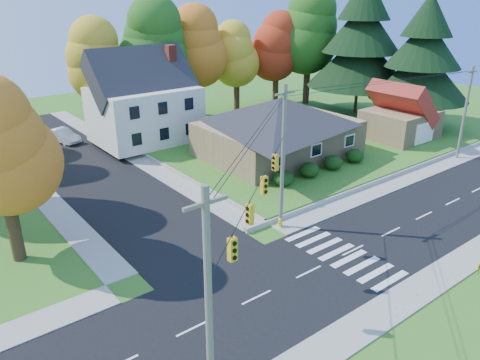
{
  "coord_description": "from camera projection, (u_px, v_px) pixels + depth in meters",
  "views": [
    {
      "loc": [
        -21.57,
        -15.98,
        15.4
      ],
      "look_at": [
        -2.9,
        8.0,
        3.01
      ],
      "focal_mm": 35.0,
      "sensor_mm": 36.0,
      "label": 1
    }
  ],
  "objects": [
    {
      "name": "ground",
      "position": [
        353.0,
        250.0,
        29.75
      ],
      "size": [
        120.0,
        120.0,
        0.0
      ],
      "primitive_type": "plane",
      "color": "#3D7923"
    },
    {
      "name": "road_main",
      "position": [
        353.0,
        250.0,
        29.75
      ],
      "size": [
        90.0,
        8.0,
        0.02
      ],
      "primitive_type": "cube",
      "color": "black",
      "rests_on": "ground"
    },
    {
      "name": "road_cross",
      "position": [
        81.0,
        165.0,
        44.2
      ],
      "size": [
        8.0,
        44.0,
        0.02
      ],
      "primitive_type": "cube",
      "color": "black",
      "rests_on": "ground"
    },
    {
      "name": "sidewalk_north",
      "position": [
        298.0,
        221.0,
        33.39
      ],
      "size": [
        90.0,
        2.0,
        0.08
      ],
      "primitive_type": "cube",
      "color": "#9C9A90",
      "rests_on": "ground"
    },
    {
      "name": "sidewalk_south",
      "position": [
        424.0,
        286.0,
        26.09
      ],
      "size": [
        90.0,
        2.0,
        0.08
      ],
      "primitive_type": "cube",
      "color": "#9C9A90",
      "rests_on": "ground"
    },
    {
      "name": "lawn",
      "position": [
        281.0,
        135.0,
        52.4
      ],
      "size": [
        30.0,
        30.0,
        0.5
      ],
      "primitive_type": "cube",
      "color": "#3D7923",
      "rests_on": "ground"
    },
    {
      "name": "ranch_house",
      "position": [
        278.0,
        126.0,
        44.76
      ],
      "size": [
        14.6,
        10.6,
        5.4
      ],
      "color": "tan",
      "rests_on": "lawn"
    },
    {
      "name": "colonial_house",
      "position": [
        144.0,
        102.0,
        48.51
      ],
      "size": [
        10.4,
        8.4,
        9.6
      ],
      "color": "silver",
      "rests_on": "lawn"
    },
    {
      "name": "garage",
      "position": [
        401.0,
        116.0,
        49.95
      ],
      "size": [
        7.3,
        6.3,
        4.6
      ],
      "color": "tan",
      "rests_on": "lawn"
    },
    {
      "name": "hedge_row",
      "position": [
        321.0,
        166.0,
        40.75
      ],
      "size": [
        10.7,
        1.7,
        1.27
      ],
      "color": "#163A10",
      "rests_on": "lawn"
    },
    {
      "name": "traffic_infrastructure",
      "position": [
        342.0,
        170.0,
        28.71
      ],
      "size": [
        38.1,
        10.66,
        10.0
      ],
      "color": "#666059",
      "rests_on": "ground"
    },
    {
      "name": "tree_lot_0",
      "position": [
        98.0,
        61.0,
        50.32
      ],
      "size": [
        6.72,
        6.72,
        12.51
      ],
      "color": "#3F2A19",
      "rests_on": "lawn"
    },
    {
      "name": "tree_lot_1",
      "position": [
        152.0,
        45.0,
        52.51
      ],
      "size": [
        7.84,
        7.84,
        14.6
      ],
      "color": "#3F2A19",
      "rests_on": "lawn"
    },
    {
      "name": "tree_lot_2",
      "position": [
        193.0,
        47.0,
        56.9
      ],
      "size": [
        7.28,
        7.28,
        13.56
      ],
      "color": "#3F2A19",
      "rests_on": "lawn"
    },
    {
      "name": "tree_lot_3",
      "position": [
        237.0,
        55.0,
        60.08
      ],
      "size": [
        6.16,
        6.16,
        11.47
      ],
      "color": "#3F2A19",
      "rests_on": "lawn"
    },
    {
      "name": "tree_lot_4",
      "position": [
        277.0,
        47.0,
        62.51
      ],
      "size": [
        6.72,
        6.72,
        12.51
      ],
      "color": "#3F2A19",
      "rests_on": "lawn"
    },
    {
      "name": "tree_lot_5",
      "position": [
        309.0,
        31.0,
        62.59
      ],
      "size": [
        8.4,
        8.4,
        15.64
      ],
      "color": "#3F2A19",
      "rests_on": "lawn"
    },
    {
      "name": "conifer_east_a",
      "position": [
        361.0,
        42.0,
        57.64
      ],
      "size": [
        12.8,
        12.8,
        16.96
      ],
      "color": "#3F2A19",
      "rests_on": "lawn"
    },
    {
      "name": "conifer_east_b",
      "position": [
        423.0,
        58.0,
        52.78
      ],
      "size": [
        11.2,
        11.2,
        14.84
      ],
      "color": "#3F2A19",
      "rests_on": "lawn"
    },
    {
      "name": "white_car",
      "position": [
        63.0,
        136.0,
        50.59
      ],
      "size": [
        2.74,
        4.73,
        1.47
      ],
      "primitive_type": "imported",
      "rotation": [
        0.0,
        0.0,
        0.28
      ],
      "color": "silver",
      "rests_on": "road_cross"
    },
    {
      "name": "fire_hydrant",
      "position": [
        280.0,
        223.0,
        32.45
      ],
      "size": [
        0.43,
        0.34,
        0.76
      ],
      "color": "yellow",
      "rests_on": "ground"
    }
  ]
}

